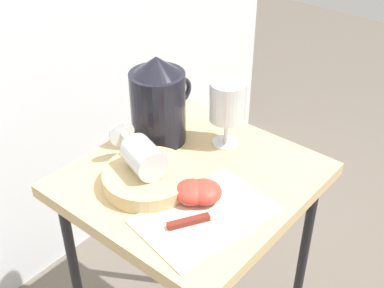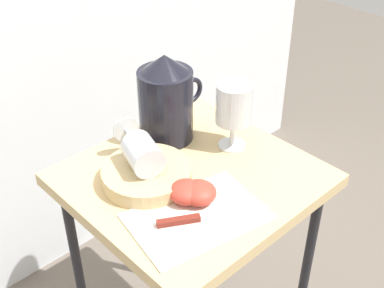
% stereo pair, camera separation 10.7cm
% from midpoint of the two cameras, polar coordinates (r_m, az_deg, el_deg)
% --- Properties ---
extents(table, '(0.50, 0.47, 0.70)m').
position_cam_midpoint_polar(table, '(1.16, -2.64, -6.51)').
color(table, tan).
rests_on(table, ground_plane).
extents(linen_napkin, '(0.29, 0.22, 0.00)m').
position_cam_midpoint_polar(linen_napkin, '(1.01, -1.56, -8.14)').
color(linen_napkin, silver).
rests_on(linen_napkin, table).
extents(basket_tray, '(0.19, 0.19, 0.03)m').
position_cam_midpoint_polar(basket_tray, '(1.08, -7.75, -3.93)').
color(basket_tray, tan).
rests_on(basket_tray, table).
extents(pitcher, '(0.18, 0.13, 0.21)m').
position_cam_midpoint_polar(pitcher, '(1.19, -6.35, 4.08)').
color(pitcher, black).
rests_on(pitcher, table).
extents(wine_glass_upright, '(0.08, 0.08, 0.16)m').
position_cam_midpoint_polar(wine_glass_upright, '(1.15, 1.32, 4.35)').
color(wine_glass_upright, silver).
rests_on(wine_glass_upright, table).
extents(wine_glass_tipped_near, '(0.11, 0.16, 0.07)m').
position_cam_midpoint_polar(wine_glass_tipped_near, '(1.06, -8.39, -1.47)').
color(wine_glass_tipped_near, silver).
rests_on(wine_glass_tipped_near, basket_tray).
extents(apple_half_left, '(0.07, 0.07, 0.04)m').
position_cam_midpoint_polar(apple_half_left, '(1.03, -3.01, -5.49)').
color(apple_half_left, '#CC3D2D').
rests_on(apple_half_left, linen_napkin).
extents(apple_half_right, '(0.07, 0.07, 0.04)m').
position_cam_midpoint_polar(apple_half_right, '(1.03, -1.62, -5.48)').
color(apple_half_right, '#CC3D2D').
rests_on(apple_half_right, linen_napkin).
extents(knife, '(0.20, 0.13, 0.01)m').
position_cam_midpoint_polar(knife, '(0.99, -1.52, -8.36)').
color(knife, silver).
rests_on(knife, linen_napkin).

